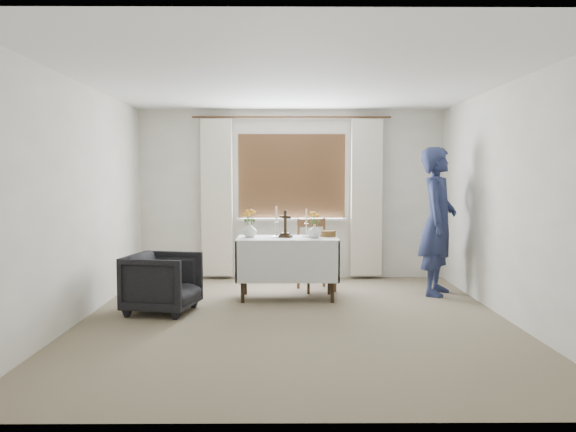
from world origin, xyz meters
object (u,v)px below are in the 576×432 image
object	(u,v)px
person	(438,221)
flower_vase_right	(314,231)
wooden_chair	(317,255)
armchair	(163,283)
wooden_cross	(285,224)
altar_table	(287,268)
flower_vase_left	(250,230)

from	to	relation	value
person	flower_vase_right	size ratio (longest dim) A/B	10.96
wooden_chair	armchair	distance (m)	2.16
wooden_chair	wooden_cross	distance (m)	0.78
altar_table	wooden_chair	size ratio (longest dim) A/B	1.31
wooden_cross	flower_vase_right	xyz separation A→B (m)	(0.36, -0.07, -0.08)
altar_table	wooden_chair	bearing A→B (deg)	52.33
altar_table	wooden_chair	xyz separation A→B (m)	(0.39, 0.51, 0.09)
person	wooden_cross	size ratio (longest dim) A/B	5.61
altar_table	flower_vase_left	xyz separation A→B (m)	(-0.47, 0.04, 0.47)
person	wooden_cross	xyz separation A→B (m)	(-1.95, -0.22, -0.01)
flower_vase_right	person	bearing A→B (deg)	10.27
wooden_chair	wooden_cross	xyz separation A→B (m)	(-0.42, -0.48, 0.46)
person	flower_vase_left	world-z (taller)	person
wooden_chair	armchair	size ratio (longest dim) A/B	1.29
altar_table	flower_vase_left	distance (m)	0.67
person	armchair	bearing A→B (deg)	130.32
altar_table	person	distance (m)	2.02
armchair	altar_table	bearing A→B (deg)	-51.92
wooden_chair	armchair	world-z (taller)	wooden_chair
wooden_chair	flower_vase_right	distance (m)	0.67
person	wooden_cross	distance (m)	1.96
altar_table	armchair	distance (m)	1.56
flower_vase_right	flower_vase_left	bearing A→B (deg)	173.77
armchair	wooden_cross	world-z (taller)	wooden_cross
altar_table	wooden_cross	xyz separation A→B (m)	(-0.03, 0.03, 0.55)
flower_vase_left	armchair	bearing A→B (deg)	-141.03
wooden_cross	flower_vase_left	xyz separation A→B (m)	(-0.44, 0.02, -0.08)
person	flower_vase_left	bearing A→B (deg)	119.15
armchair	wooden_cross	xyz separation A→B (m)	(1.37, 0.73, 0.60)
wooden_cross	flower_vase_left	size ratio (longest dim) A/B	1.83
wooden_chair	flower_vase_right	world-z (taller)	wooden_chair
wooden_cross	person	bearing A→B (deg)	25.13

